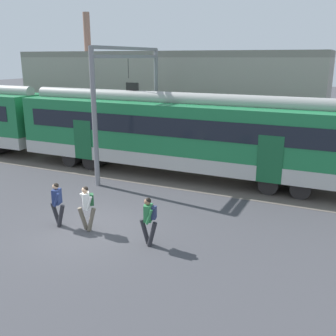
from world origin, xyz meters
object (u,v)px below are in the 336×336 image
pedestrian_navy (57,201)px  pedestrian_white (87,204)px  commuter_train (49,122)px  pedestrian_green (149,217)px

pedestrian_navy → pedestrian_white: size_ratio=1.00×
pedestrian_white → commuter_train: bearing=137.3°
pedestrian_navy → pedestrian_green: 3.76m
pedestrian_white → pedestrian_green: (2.54, -0.10, 0.00)m
pedestrian_navy → pedestrian_white: same height
commuter_train → pedestrian_navy: (7.07, -7.80, -1.29)m
commuter_train → pedestrian_navy: size_ratio=22.83×
pedestrian_navy → pedestrian_white: 1.23m
commuter_train → pedestrian_navy: bearing=-47.8°
commuter_train → pedestrian_white: bearing=-42.7°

